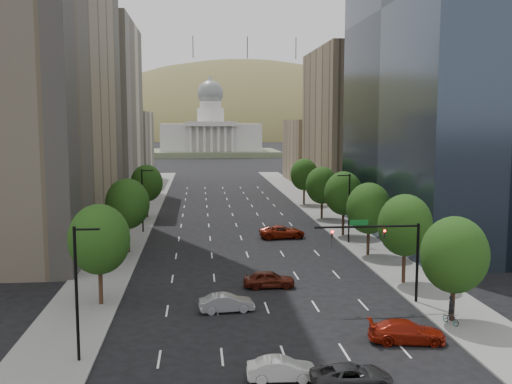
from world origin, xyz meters
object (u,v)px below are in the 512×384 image
object	(u,v)px
car_red_far	(282,232)
car_white	(282,369)
car_maroon	(269,279)
traffic_signal	(390,245)
capitol	(211,137)
car_red_near	(407,332)
car_silver	(227,303)
car_dkgrey	(351,376)
cyclist	(451,315)

from	to	relation	value
car_red_far	car_white	bearing A→B (deg)	166.32
car_white	car_maroon	world-z (taller)	car_maroon
traffic_signal	capitol	size ratio (longest dim) A/B	0.15
traffic_signal	car_white	bearing A→B (deg)	-128.86
car_red_near	car_silver	distance (m)	14.78
car_dkgrey	cyclist	distance (m)	14.00
capitol	car_red_near	xyz separation A→B (m)	(9.01, -228.39, -7.79)
car_red_near	car_red_far	size ratio (longest dim) A/B	0.89
traffic_signal	car_red_near	distance (m)	9.84
car_white	car_silver	size ratio (longest dim) A/B	0.93
car_red_near	car_red_far	xyz separation A→B (m)	(-3.51, 38.05, 0.06)
car_red_far	traffic_signal	bearing A→B (deg)	-175.81
capitol	car_red_near	bearing A→B (deg)	-87.74
car_dkgrey	car_maroon	bearing A→B (deg)	3.97
capitol	car_red_far	size ratio (longest dim) A/B	9.86
capitol	cyclist	world-z (taller)	capitol
cyclist	car_white	bearing A→B (deg)	-169.87
capitol	car_silver	bearing A→B (deg)	-90.89
car_dkgrey	car_red_near	xyz separation A→B (m)	(5.74, 6.56, 0.11)
traffic_signal	car_maroon	world-z (taller)	traffic_signal
car_red_near	traffic_signal	bearing A→B (deg)	-2.81
car_maroon	car_red_far	xyz separation A→B (m)	(4.59, 23.38, 0.02)
car_white	cyclist	xyz separation A→B (m)	(14.27, 8.18, 0.19)
car_white	car_red_far	world-z (taller)	car_red_far
car_dkgrey	car_silver	xyz separation A→B (m)	(-6.68, 14.56, 0.07)
car_silver	car_dkgrey	bearing A→B (deg)	-162.02
cyclist	car_maroon	bearing A→B (deg)	117.47
cyclist	car_dkgrey	bearing A→B (deg)	-157.05
car_white	cyclist	bearing A→B (deg)	-58.05
traffic_signal	car_red_near	world-z (taller)	traffic_signal
car_dkgrey	car_silver	distance (m)	16.02
capitol	car_dkgrey	bearing A→B (deg)	-89.20
car_red_near	car_silver	world-z (taller)	car_red_near
car_white	car_red_near	bearing A→B (deg)	-59.45
traffic_signal	car_red_far	world-z (taller)	traffic_signal
capitol	car_maroon	size ratio (longest dim) A/B	12.33
capitol	car_white	distance (m)	233.78
traffic_signal	cyclist	bearing A→B (deg)	-62.16
car_silver	car_red_far	size ratio (longest dim) A/B	0.75
car_dkgrey	car_white	bearing A→B (deg)	69.43
car_dkgrey	car_red_near	world-z (taller)	car_red_near
car_maroon	cyclist	distance (m)	17.27
car_maroon	car_red_far	distance (m)	23.82
car_white	car_dkgrey	size ratio (longest dim) A/B	0.87
car_white	car_red_far	size ratio (longest dim) A/B	0.70
traffic_signal	car_dkgrey	world-z (taller)	traffic_signal
traffic_signal	car_white	size ratio (longest dim) A/B	2.16
cyclist	car_red_near	bearing A→B (deg)	-167.02
car_dkgrey	car_maroon	distance (m)	21.36
car_red_near	cyclist	bearing A→B (deg)	-50.23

